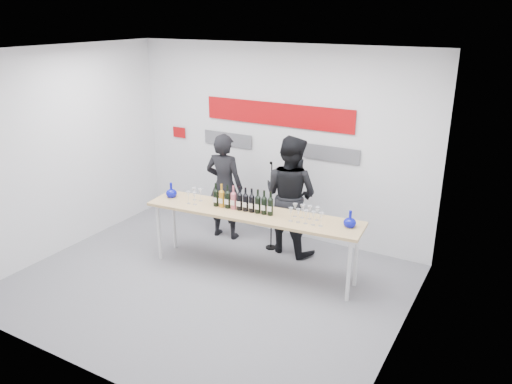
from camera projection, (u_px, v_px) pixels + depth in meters
ground at (207, 284)px, 6.65m from camera, size 5.00×5.00×0.00m
back_wall at (277, 143)px, 7.78m from camera, size 5.00×0.04×3.00m
signage at (274, 123)px, 7.67m from camera, size 3.38×0.02×0.79m
tasting_table at (252, 217)px, 6.70m from camera, size 3.03×0.88×0.90m
wine_bottles at (242, 199)px, 6.68m from camera, size 0.89×0.16×0.33m
decanter_left at (171, 190)px, 7.19m from camera, size 0.16×0.16×0.21m
decanter_right at (350, 219)px, 6.18m from camera, size 0.16×0.16×0.21m
glasses_left at (194, 196)px, 6.99m from camera, size 0.18×0.23×0.18m
glasses_right at (306, 215)px, 6.35m from camera, size 0.48×0.25×0.18m
presenter_left at (224, 186)px, 7.80m from camera, size 0.65×0.46×1.69m
presenter_right at (290, 195)px, 7.31m from camera, size 0.96×0.80×1.78m
mic_stand at (271, 223)px, 7.52m from camera, size 0.16×0.16×1.39m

